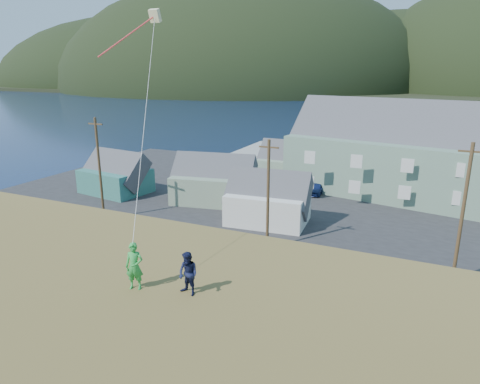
% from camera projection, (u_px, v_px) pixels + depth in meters
% --- Properties ---
extents(ground, '(900.00, 900.00, 0.00)m').
position_uv_depth(ground, '(262.00, 257.00, 33.59)').
color(ground, '#0A1638').
rests_on(ground, ground).
extents(grass_strip, '(110.00, 8.00, 0.10)m').
position_uv_depth(grass_strip, '(253.00, 267.00, 31.83)').
color(grass_strip, '#4C3D19').
rests_on(grass_strip, ground).
extents(waterfront_lot, '(72.00, 36.00, 0.12)m').
position_uv_depth(waterfront_lot, '(318.00, 199.00, 48.43)').
color(waterfront_lot, '#28282B').
rests_on(waterfront_lot, ground).
extents(wharf, '(26.00, 14.00, 0.90)m').
position_uv_depth(wharf, '(318.00, 155.00, 70.82)').
color(wharf, gray).
rests_on(wharf, ground).
extents(far_shore, '(900.00, 320.00, 2.00)m').
position_uv_depth(far_shore, '(424.00, 87.00, 321.82)').
color(far_shore, black).
rests_on(far_shore, ground).
extents(lodge, '(38.99, 17.38, 13.26)m').
position_uv_depth(lodge, '(461.00, 158.00, 45.34)').
color(lodge, slate).
rests_on(lodge, waterfront_lot).
extents(shed_teal, '(8.48, 6.44, 6.15)m').
position_uv_depth(shed_teal, '(115.00, 174.00, 50.26)').
color(shed_teal, '#2B6459').
rests_on(shed_teal, waterfront_lot).
extents(shed_palegreen_near, '(9.79, 7.06, 6.49)m').
position_uv_depth(shed_palegreen_near, '(214.00, 181.00, 46.76)').
color(shed_palegreen_near, slate).
rests_on(shed_palegreen_near, waterfront_lot).
extents(shed_white, '(8.17, 5.79, 6.19)m').
position_uv_depth(shed_white, '(268.00, 199.00, 40.26)').
color(shed_white, silver).
rests_on(shed_white, waterfront_lot).
extents(shed_palegreen_far, '(9.73, 5.57, 6.52)m').
position_uv_depth(shed_palegreen_far, '(296.00, 163.00, 54.99)').
color(shed_palegreen_far, gray).
rests_on(shed_palegreen_far, waterfront_lot).
extents(utility_poles, '(30.93, 0.24, 9.85)m').
position_uv_depth(utility_poles, '(254.00, 191.00, 34.11)').
color(utility_poles, '#47331E').
rests_on(utility_poles, waterfront_lot).
extents(parked_cars, '(21.39, 12.31, 1.58)m').
position_uv_depth(parked_cars, '(254.00, 175.00, 56.08)').
color(parked_cars, navy).
rests_on(parked_cars, waterfront_lot).
extents(kite_flyer_green, '(0.68, 0.55, 1.62)m').
position_uv_depth(kite_flyer_green, '(134.00, 266.00, 14.00)').
color(kite_flyer_green, green).
rests_on(kite_flyer_green, hillside).
extents(kite_flyer_navy, '(0.81, 0.70, 1.45)m').
position_uv_depth(kite_flyer_navy, '(188.00, 274.00, 13.65)').
color(kite_flyer_navy, '#151A3B').
rests_on(kite_flyer_navy, hillside).
extents(kite_rig, '(2.36, 3.63, 10.82)m').
position_uv_depth(kite_rig, '(150.00, 22.00, 18.77)').
color(kite_rig, beige).
rests_on(kite_rig, ground).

